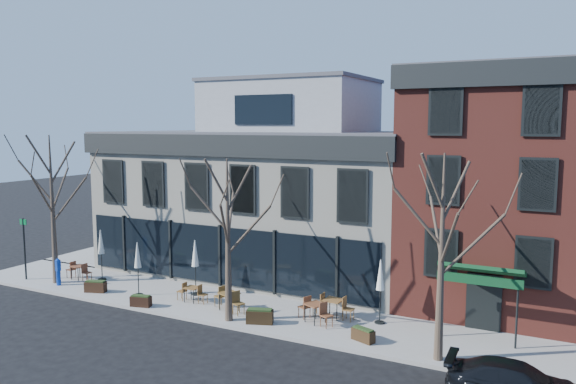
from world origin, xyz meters
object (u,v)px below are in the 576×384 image
at_px(cafe_set_0, 79,271).
at_px(parked_sedan, 517,384).
at_px(umbrella_0, 101,245).
at_px(call_box, 58,271).

bearing_deg(cafe_set_0, parked_sedan, -8.95).
height_order(parked_sedan, umbrella_0, umbrella_0).
xyz_separation_m(cafe_set_0, umbrella_0, (1.22, 0.50, 1.49)).
height_order(cafe_set_0, umbrella_0, umbrella_0).
bearing_deg(umbrella_0, parked_sedan, -10.73).
distance_m(parked_sedan, cafe_set_0, 23.03).
relative_size(call_box, umbrella_0, 0.53).
relative_size(cafe_set_0, umbrella_0, 0.64).
bearing_deg(parked_sedan, cafe_set_0, 78.88).
relative_size(call_box, cafe_set_0, 0.83).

